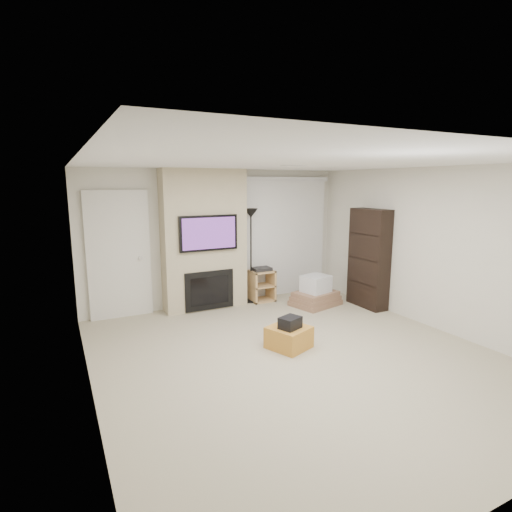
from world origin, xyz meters
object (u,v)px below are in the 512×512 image
floor_lamp (251,229)px  av_stand (262,283)px  bookshelf (369,258)px  box_stack (316,294)px  ottoman (289,337)px

floor_lamp → av_stand: floor_lamp is taller
floor_lamp → bookshelf: bookshelf is taller
floor_lamp → box_stack: size_ratio=1.84×
floor_lamp → box_stack: floor_lamp is taller
av_stand → bookshelf: bookshelf is taller
ottoman → floor_lamp: size_ratio=0.28×
ottoman → floor_lamp: 2.59m
box_stack → bookshelf: size_ratio=0.54×
av_stand → bookshelf: size_ratio=0.37×
floor_lamp → ottoman: bearing=-102.9°
ottoman → bookshelf: bookshelf is taller
ottoman → box_stack: (1.48, 1.45, 0.06)m
ottoman → bookshelf: (2.29, 0.97, 0.75)m
floor_lamp → bookshelf: 2.23m
floor_lamp → bookshelf: bearing=-34.7°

